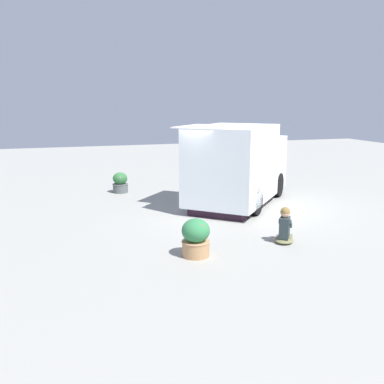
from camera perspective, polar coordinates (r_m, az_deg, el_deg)
ground_plane at (r=13.45m, az=2.70°, el=-2.20°), size 40.00×40.00×0.00m
food_truck at (r=13.97m, az=6.16°, el=3.38°), size 4.85×4.65×2.54m
person_customer at (r=10.45m, az=12.16°, el=-4.69°), size 0.76×0.68×0.87m
planter_flowering_near at (r=15.90m, az=-9.47°, el=1.22°), size 0.57×0.57×0.74m
planter_flowering_far at (r=9.31m, az=0.50°, el=-6.04°), size 0.62×0.62×0.83m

